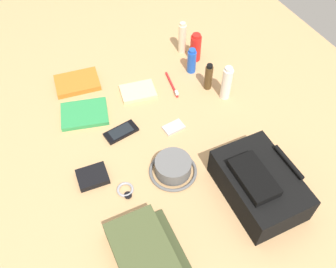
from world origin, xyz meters
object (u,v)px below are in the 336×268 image
Objects in this scene: toothpaste_tube at (227,83)px; wallet at (93,177)px; cologne_bottle at (208,77)px; lotion_bottle at (182,38)px; sunscreen_spray at (196,47)px; toiletry_pouch at (145,254)px; backpack at (259,184)px; travel_guidebook at (85,114)px; paperback_novel at (77,83)px; cell_phone at (121,132)px; toothbrush at (172,86)px; media_player at (174,127)px; notepad at (138,91)px; wristwatch at (126,190)px; bucket_hat at (173,168)px; deodorant_spray at (192,61)px.

wallet is at bearing -77.70° from toothpaste_tube.
toothpaste_tube is (0.08, 0.04, 0.02)m from cologne_bottle.
lotion_bottle is 0.08m from sunscreen_spray.
toiletry_pouch is 0.79m from toothpaste_tube.
travel_guidebook is (-0.63, -0.43, -0.06)m from backpack.
backpack reaches higher than paperback_novel.
toiletry_pouch is 0.53m from cell_phone.
lotion_bottle is at bearing 108.55° from travel_guidebook.
sunscreen_spray is 1.07× the size of cologne_bottle.
toiletry_pouch is at bearing 13.02° from wallet.
toothbrush reaches higher than cell_phone.
toiletry_pouch is 3.04× the size of media_player.
toothpaste_tube is 1.86× the size of media_player.
sunscreen_spray is 0.20m from cologne_bottle.
toothpaste_tube is 0.39m from notepad.
toothpaste_tube is at bearing 57.07° from paperback_novel.
backpack is 1.58× the size of paperback_novel.
paperback_novel is 2.36× the size of media_player.
toiletry_pouch reaches higher than paperback_novel.
cologne_bottle is at bearing 167.69° from backpack.
toothbrush is 1.09× the size of notepad.
cologne_bottle is 0.46m from cell_phone.
sunscreen_spray is 1.99× the size of wristwatch.
cologne_bottle is at bearing -154.65° from toothpaste_tube.
media_player is (0.42, 0.27, -0.01)m from paperback_novel.
backpack is 1.85× the size of bucket_hat.
toothbrush is (-0.62, -0.02, -0.06)m from backpack.
toiletry_pouch reaches higher than media_player.
cologne_bottle reaches higher than deodorant_spray.
wallet is (-0.32, -0.50, -0.05)m from backpack.
paperback_novel is 0.19m from travel_guidebook.
wristwatch is at bearing -44.31° from toothbrush.
backpack is at bearing -9.30° from lotion_bottle.
toothpaste_tube is (-0.25, 0.38, 0.05)m from bucket_hat.
deodorant_spray is 0.70m from wristwatch.
bucket_hat reaches higher than paperback_novel.
lotion_bottle reaches higher than cologne_bottle.
media_player is 0.38m from wallet.
wristwatch is (0.60, -0.55, -0.07)m from lotion_bottle.
cell_phone is (0.27, -0.49, -0.06)m from sunscreen_spray.
notepad is at bearing -102.67° from toothbrush.
toiletry_pouch is 1.92× the size of sunscreen_spray.
backpack is 4.69× the size of wristwatch.
lotion_bottle is 1.09× the size of notepad.
cell_phone is at bearing 32.74° from travel_guidebook.
deodorant_spray reaches higher than media_player.
cell_phone is 0.21m from media_player.
wristwatch is at bearing -57.18° from media_player.
deodorant_spray reaches higher than toothbrush.
cell_phone is (0.07, -0.45, -0.06)m from cologne_bottle.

